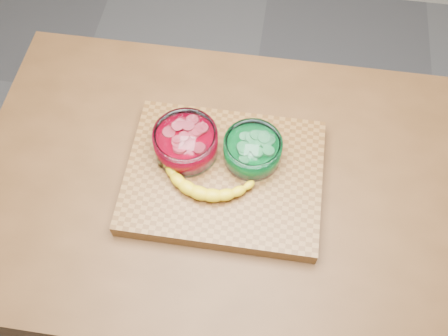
# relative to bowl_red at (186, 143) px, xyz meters

# --- Properties ---
(ground) EXTENTS (3.50, 3.50, 0.00)m
(ground) POSITION_rel_bowl_red_xyz_m (0.10, -0.05, -0.97)
(ground) COLOR #55555A
(ground) RESTS_ON ground
(counter) EXTENTS (1.20, 0.80, 0.90)m
(counter) POSITION_rel_bowl_red_xyz_m (0.10, -0.05, -0.52)
(counter) COLOR #523218
(counter) RESTS_ON ground
(cutting_board) EXTENTS (0.45, 0.35, 0.04)m
(cutting_board) POSITION_rel_bowl_red_xyz_m (0.10, -0.05, -0.05)
(cutting_board) COLOR brown
(cutting_board) RESTS_ON counter
(bowl_red) EXTENTS (0.15, 0.15, 0.07)m
(bowl_red) POSITION_rel_bowl_red_xyz_m (0.00, 0.00, 0.00)
(bowl_red) COLOR white
(bowl_red) RESTS_ON cutting_board
(bowl_green) EXTENTS (0.13, 0.13, 0.06)m
(bowl_green) POSITION_rel_bowl_red_xyz_m (0.15, 0.00, -0.00)
(bowl_green) COLOR white
(bowl_green) RESTS_ON cutting_board
(banana) EXTENTS (0.25, 0.13, 0.03)m
(banana) POSITION_rel_bowl_red_xyz_m (0.06, -0.08, -0.02)
(banana) COLOR gold
(banana) RESTS_ON cutting_board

